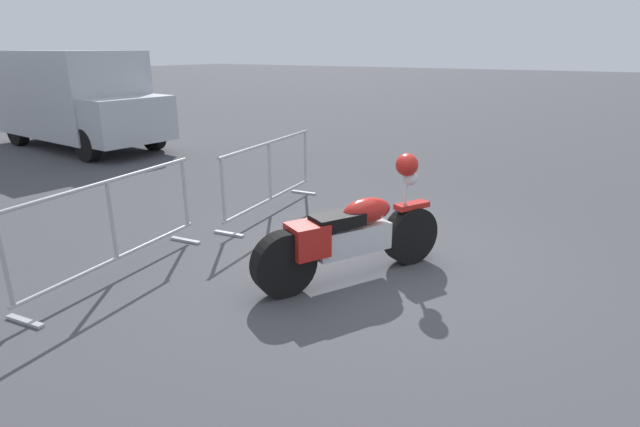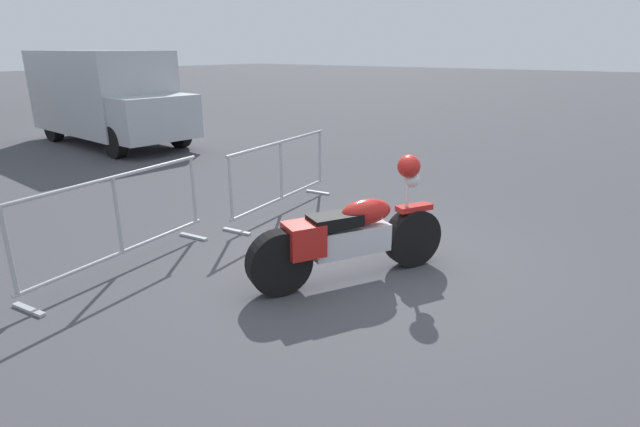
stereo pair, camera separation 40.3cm
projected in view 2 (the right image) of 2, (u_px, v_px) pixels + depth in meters
The scene contains 6 objects.
ground_plane at pixel (368, 267), 5.65m from camera, with size 120.00×120.00×0.00m, color #424247.
motorcycle at pixel (350, 235), 5.22m from camera, with size 2.11×1.18×1.28m.
crowd_barrier_near at pixel (118, 222), 5.43m from camera, with size 2.43×0.75×1.07m.
crowd_barrier_far at pixel (281, 175), 7.44m from camera, with size 2.43×0.75×1.07m.
delivery_van at pixel (106, 95), 12.66m from camera, with size 2.27×5.11×2.31m.
planter_island at pixel (133, 99), 21.58m from camera, with size 4.32×4.32×1.08m.
Camera 2 is at (-4.44, -2.71, 2.34)m, focal length 28.00 mm.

